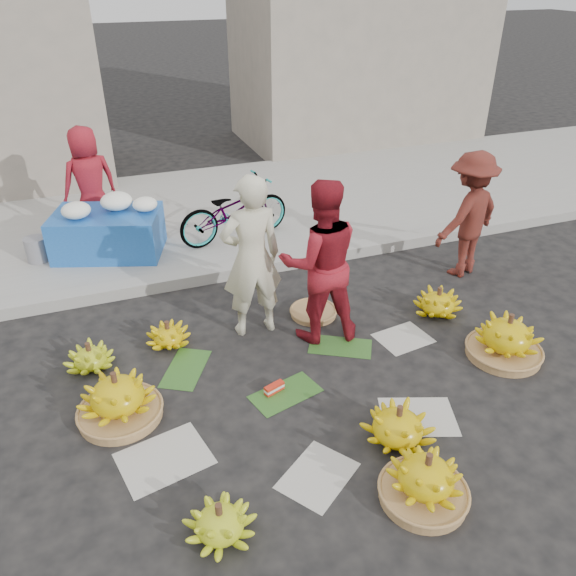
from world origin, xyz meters
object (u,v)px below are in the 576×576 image
object	(u,v)px
banana_bunch_0	(118,398)
vendor_cream	(252,258)
flower_table	(108,230)
banana_bunch_4	(507,338)
bicycle	(234,210)

from	to	relation	value
banana_bunch_0	vendor_cream	distance (m)	1.89
flower_table	banana_bunch_4	bearing A→B (deg)	-26.83
banana_bunch_4	flower_table	xyz separation A→B (m)	(-3.54, 3.61, 0.23)
banana_bunch_4	vendor_cream	distance (m)	2.71
banana_bunch_0	vendor_cream	size ratio (longest dim) A/B	0.44
banana_bunch_4	vendor_cream	size ratio (longest dim) A/B	0.42
vendor_cream	bicycle	size ratio (longest dim) A/B	1.08
banana_bunch_4	flower_table	world-z (taller)	flower_table
banana_bunch_4	bicycle	distance (m)	3.94
banana_bunch_0	flower_table	world-z (taller)	flower_table
flower_table	banana_bunch_0	bearing A→B (deg)	-75.47
flower_table	bicycle	xyz separation A→B (m)	(1.68, -0.16, 0.10)
banana_bunch_0	flower_table	xyz separation A→B (m)	(0.23, 3.16, 0.23)
vendor_cream	bicycle	world-z (taller)	vendor_cream
banana_bunch_4	flower_table	distance (m)	5.06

